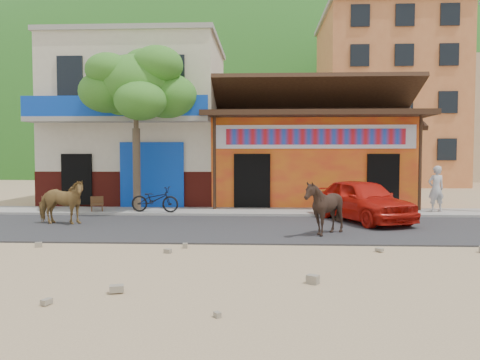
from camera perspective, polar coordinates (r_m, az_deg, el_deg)
The scene contains 16 objects.
ground at distance 11.29m, azimuth 2.75°, elevation -7.95°, with size 120.00×120.00×0.00m, color #9E825B.
road at distance 13.75m, azimuth 2.74°, elevation -5.87°, with size 60.00×5.00×0.04m, color #28282B.
sidewalk at distance 17.21m, azimuth 2.74°, elevation -3.92°, with size 60.00×2.00×0.12m, color gray.
dance_club at distance 21.18m, azimuth 8.17°, elevation 2.09°, with size 8.00×6.00×3.60m, color orange.
cafe_building at distance 21.83m, azimuth -11.93°, elevation 6.54°, with size 7.00×6.00×7.00m, color beige.
apartment_front at distance 36.43m, azimuth 17.24°, elevation 9.01°, with size 9.00×9.00×12.00m, color #CC723F.
apartment_rear at distance 44.95m, azimuth 26.51°, elevation 6.39°, with size 8.00×8.00×10.00m, color tan.
hillside at distance 81.68m, azimuth 2.75°, elevation 10.01°, with size 100.00×40.00×24.00m, color #194C14.
tree at distance 17.52m, azimuth -12.54°, elevation 6.16°, with size 3.00×3.00×6.00m, color #2D721E, non-canonical shape.
cow_tan at distance 15.30m, azimuth -20.99°, elevation -2.52°, with size 0.73×1.61×1.36m, color olive.
cow_dark at distance 12.54m, azimuth 10.21°, elevation -3.37°, with size 1.17×1.31×1.44m, color black.
red_car at distance 15.41m, azimuth 14.69°, elevation -2.39°, with size 1.60×3.98×1.36m, color red.
scooter at distance 16.90m, azimuth -10.34°, elevation -2.34°, with size 0.61×1.74×0.91m, color black.
pedestrian at distance 18.17m, azimuth 22.78°, elevation -0.99°, with size 0.60×0.40×1.65m, color beige.
cafe_chair_left at distance 19.35m, azimuth -22.62°, elevation -1.94°, with size 0.40×0.40×0.85m, color #50361A, non-canonical shape.
cafe_chair_right at distance 17.73m, azimuth -17.05°, elevation -2.06°, with size 0.46×0.46×0.98m, color #4B2A19, non-canonical shape.
Camera 1 is at (-0.01, -11.09, 2.16)m, focal length 35.00 mm.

